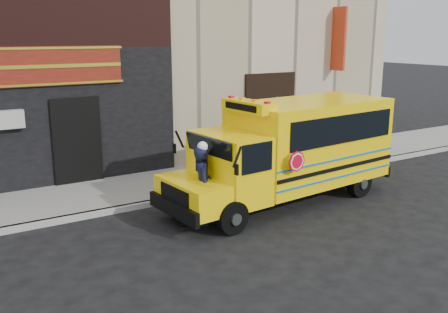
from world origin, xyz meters
name	(u,v)px	position (x,y,z in m)	size (l,w,h in m)	color
ground	(270,221)	(0.00, 0.00, 0.00)	(120.00, 120.00, 0.00)	black
curb	(217,191)	(0.00, 2.60, 0.07)	(40.00, 0.20, 0.15)	#9B9B96
sidewalk	(192,179)	(0.00, 4.10, 0.07)	(40.00, 3.00, 0.15)	slate
school_bus	(292,147)	(1.50, 1.04, 1.51)	(7.07, 2.82, 2.92)	black
sign_pole	(277,137)	(2.00, 2.39, 1.52)	(0.06, 0.24, 2.73)	#444D48
bicycle	(205,206)	(-1.49, 0.64, 0.49)	(0.46, 1.64, 0.98)	black
cyclist	(203,187)	(-1.52, 0.65, 0.96)	(0.70, 0.46, 1.92)	black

